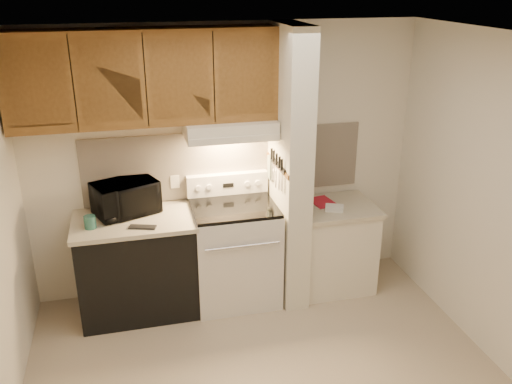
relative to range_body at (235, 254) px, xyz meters
name	(u,v)px	position (x,y,z in m)	size (l,w,h in m)	color
floor	(266,377)	(0.00, -1.16, -0.46)	(3.60, 3.60, 0.00)	#BFAC90
ceiling	(269,40)	(0.00, -1.16, 2.04)	(3.60, 3.60, 0.00)	white
wall_back	(226,161)	(0.00, 0.34, 0.79)	(3.60, 0.02, 2.50)	#EFE5CF
wall_right	(498,205)	(1.80, -1.16, 0.79)	(0.02, 3.00, 2.50)	#EFE5CF
backsplash	(226,163)	(0.00, 0.33, 0.78)	(2.60, 0.02, 0.63)	#F4E1CB
range_body	(235,254)	(0.00, 0.00, 0.00)	(0.76, 0.65, 0.92)	silver
oven_window	(242,267)	(0.00, -0.32, 0.04)	(0.50, 0.01, 0.30)	black
oven_handle	(243,246)	(0.00, -0.35, 0.26)	(0.02, 0.02, 0.65)	silver
cooktop	(234,207)	(0.00, 0.00, 0.48)	(0.74, 0.64, 0.03)	black
range_backguard	(227,184)	(0.00, 0.28, 0.59)	(0.76, 0.08, 0.20)	silver
range_display	(228,185)	(0.00, 0.24, 0.59)	(0.10, 0.01, 0.04)	black
range_knob_left_outer	(198,188)	(-0.28, 0.24, 0.59)	(0.05, 0.05, 0.02)	silver
range_knob_left_inner	(209,187)	(-0.18, 0.24, 0.59)	(0.05, 0.05, 0.02)	silver
range_knob_right_inner	(247,184)	(0.18, 0.24, 0.59)	(0.05, 0.05, 0.02)	silver
range_knob_right_outer	(258,183)	(0.28, 0.24, 0.59)	(0.05, 0.05, 0.02)	silver
dishwasher_front	(138,267)	(-0.88, 0.01, -0.03)	(1.00, 0.63, 0.87)	black
left_countertop	(134,221)	(-0.88, 0.01, 0.43)	(1.04, 0.67, 0.04)	beige
spoon_rest	(143,227)	(-0.81, -0.19, 0.46)	(0.22, 0.07, 0.02)	black
teal_jar	(90,222)	(-1.23, -0.09, 0.50)	(0.10, 0.10, 0.11)	#2A6558
outlet	(175,182)	(-0.48, 0.32, 0.64)	(0.08, 0.01, 0.12)	silver
microwave	(126,198)	(-0.93, 0.15, 0.60)	(0.53, 0.36, 0.29)	black
partition_pillar	(289,169)	(0.51, -0.01, 0.79)	(0.22, 0.70, 2.50)	silver
pillar_trim	(277,165)	(0.39, -0.01, 0.84)	(0.01, 0.70, 0.04)	brown
knife_strip	(278,165)	(0.39, -0.06, 0.86)	(0.02, 0.42, 0.04)	black
knife_blade_a	(282,182)	(0.38, -0.22, 0.76)	(0.01, 0.04, 0.16)	silver
knife_handle_a	(282,165)	(0.38, -0.21, 0.91)	(0.02, 0.02, 0.10)	black
knife_blade_b	(279,180)	(0.38, -0.15, 0.75)	(0.01, 0.04, 0.18)	silver
knife_handle_b	(279,162)	(0.38, -0.14, 0.91)	(0.02, 0.02, 0.10)	black
knife_blade_c	(276,177)	(0.38, -0.04, 0.74)	(0.01, 0.04, 0.20)	silver
knife_handle_c	(277,159)	(0.38, -0.05, 0.91)	(0.02, 0.02, 0.10)	black
knife_blade_d	(274,172)	(0.38, 0.04, 0.76)	(0.01, 0.04, 0.16)	silver
knife_handle_d	(274,156)	(0.38, 0.04, 0.91)	(0.02, 0.02, 0.10)	black
knife_blade_e	(271,170)	(0.38, 0.11, 0.75)	(0.01, 0.04, 0.18)	silver
knife_handle_e	(272,154)	(0.38, 0.11, 0.91)	(0.02, 0.02, 0.10)	black
oven_mitt	(270,167)	(0.38, 0.17, 0.76)	(0.03, 0.09, 0.22)	gray
right_cab_base	(333,248)	(0.97, -0.01, -0.06)	(0.70, 0.60, 0.81)	silver
right_countertop	(335,207)	(0.97, -0.01, 0.37)	(0.74, 0.64, 0.04)	beige
red_folder	(322,202)	(0.88, 0.09, 0.39)	(0.20, 0.27, 0.01)	#B6192A
white_box	(334,208)	(0.92, -0.11, 0.41)	(0.16, 0.11, 0.04)	white
range_hood	(230,128)	(0.00, 0.12, 1.17)	(0.78, 0.44, 0.15)	silver
hood_lip	(235,140)	(0.00, -0.08, 1.12)	(0.78, 0.04, 0.06)	silver
upper_cabinets	(144,77)	(-0.69, 0.17, 1.62)	(2.18, 0.33, 0.77)	brown
cab_door_a	(35,85)	(-1.51, 0.01, 1.62)	(0.46, 0.01, 0.63)	brown
cab_gap_a	(73,84)	(-1.23, 0.01, 1.62)	(0.01, 0.01, 0.73)	black
cab_door_b	(110,82)	(-0.96, 0.01, 1.62)	(0.46, 0.01, 0.63)	brown
cab_gap_b	(145,81)	(-0.69, 0.01, 1.62)	(0.01, 0.01, 0.73)	black
cab_door_c	(180,79)	(-0.42, 0.01, 1.62)	(0.46, 0.01, 0.63)	brown
cab_gap_c	(214,78)	(-0.14, 0.01, 1.62)	(0.01, 0.01, 0.73)	black
cab_door_d	(247,76)	(0.13, 0.01, 1.62)	(0.46, 0.01, 0.63)	brown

